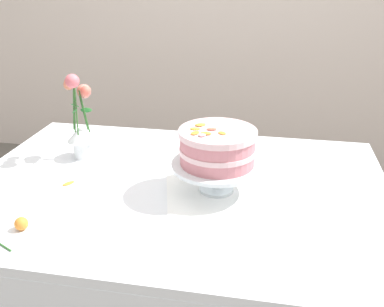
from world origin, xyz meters
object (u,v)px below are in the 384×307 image
Objects in this scene: dining_table at (175,212)px; layer_cake at (217,147)px; flower_vase at (80,123)px; cake_stand at (217,168)px; fallen_rose at (20,225)px.

layer_cake reaches higher than dining_table.
flower_vase is (-0.39, 0.18, 0.23)m from dining_table.
cake_stand is (0.14, 0.00, 0.17)m from dining_table.
cake_stand is at bearing 32.85° from fallen_rose.
dining_table is 0.49m from flower_vase.
layer_cake is at bearing -18.16° from flower_vase.
layer_cake is at bearing -158.04° from cake_stand.
cake_stand is 2.39× the size of fallen_rose.
flower_vase reaches higher than dining_table.
cake_stand is at bearing 1.88° from dining_table.
cake_stand is at bearing -18.15° from flower_vase.
layer_cake is 2.00× the size of fallen_rose.
flower_vase reaches higher than layer_cake.
dining_table is 0.22m from cake_stand.
cake_stand is 0.56m from flower_vase.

